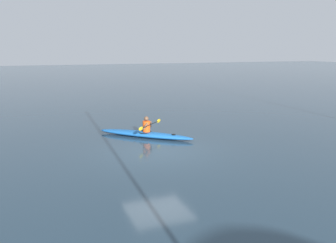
# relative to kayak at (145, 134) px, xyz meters

# --- Properties ---
(ground_plane) EXTENTS (160.00, 160.00, 0.00)m
(ground_plane) POSITION_rel_kayak_xyz_m (0.31, 2.63, -0.13)
(ground_plane) COLOR #233847
(kayak) EXTENTS (3.90, 3.79, 0.26)m
(kayak) POSITION_rel_kayak_xyz_m (0.00, 0.00, 0.00)
(kayak) COLOR #1959A5
(kayak) RESTS_ON ground
(kayaker) EXTENTS (1.63, 1.69, 0.72)m
(kayaker) POSITION_rel_kayak_xyz_m (-0.07, 0.07, 0.44)
(kayaker) COLOR #E04C14
(kayaker) RESTS_ON kayak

